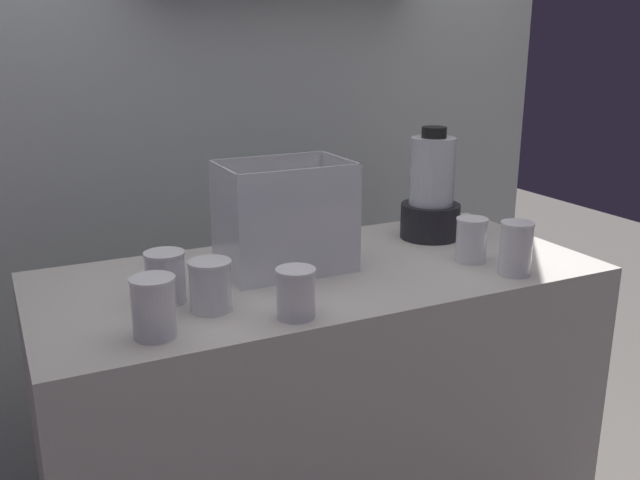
{
  "coord_description": "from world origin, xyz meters",
  "views": [
    {
      "loc": [
        -0.73,
        -1.49,
        1.47
      ],
      "look_at": [
        0.0,
        0.0,
        0.98
      ],
      "focal_mm": 39.06,
      "sensor_mm": 36.0,
      "label": 1
    }
  ],
  "objects": [
    {
      "name": "juice_cup_beet_right",
      "position": [
        -0.18,
        -0.25,
        0.95
      ],
      "size": [
        0.08,
        0.08,
        0.11
      ],
      "color": "white",
      "rests_on": "counter"
    },
    {
      "name": "back_wall_unit",
      "position": [
        0.01,
        0.77,
        1.27
      ],
      "size": [
        2.6,
        0.24,
        2.5
      ],
      "color": "silver",
      "rests_on": "ground_plane"
    },
    {
      "name": "juice_cup_beet_far_left",
      "position": [
        -0.46,
        -0.22,
        0.96
      ],
      "size": [
        0.09,
        0.09,
        0.12
      ],
      "color": "white",
      "rests_on": "counter"
    },
    {
      "name": "blender_pitcher",
      "position": [
        0.42,
        0.13,
        1.03
      ],
      "size": [
        0.17,
        0.17,
        0.32
      ],
      "color": "black",
      "rests_on": "counter"
    },
    {
      "name": "juice_cup_mango_middle",
      "position": [
        -0.32,
        -0.13,
        0.95
      ],
      "size": [
        0.09,
        0.09,
        0.11
      ],
      "color": "white",
      "rests_on": "counter"
    },
    {
      "name": "counter",
      "position": [
        0.0,
        0.0,
        0.45
      ],
      "size": [
        1.4,
        0.64,
        0.9
      ],
      "primitive_type": "cube",
      "color": "beige",
      "rests_on": "ground_plane"
    },
    {
      "name": "juice_cup_pomegranate_far_right",
      "position": [
        0.39,
        -0.11,
        0.95
      ],
      "size": [
        0.08,
        0.08,
        0.12
      ],
      "color": "white",
      "rests_on": "counter"
    },
    {
      "name": "juice_cup_pomegranate_left",
      "position": [
        -0.4,
        -0.04,
        0.95
      ],
      "size": [
        0.09,
        0.09,
        0.11
      ],
      "color": "white",
      "rests_on": "counter"
    },
    {
      "name": "juice_cup_carrot_rightmost",
      "position": [
        0.42,
        -0.24,
        0.96
      ],
      "size": [
        0.08,
        0.08,
        0.13
      ],
      "color": "white",
      "rests_on": "counter"
    },
    {
      "name": "carrot_display_bin",
      "position": [
        -0.07,
        0.05,
        0.99
      ],
      "size": [
        0.32,
        0.21,
        0.27
      ],
      "color": "white",
      "rests_on": "counter"
    }
  ]
}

